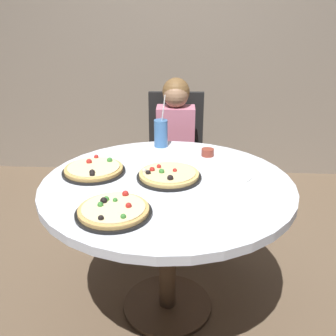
{
  "coord_description": "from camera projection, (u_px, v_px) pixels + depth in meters",
  "views": [
    {
      "loc": [
        0.11,
        -1.68,
        1.53
      ],
      "look_at": [
        0.0,
        0.05,
        0.8
      ],
      "focal_mm": 41.78,
      "sensor_mm": 36.0,
      "label": 1
    }
  ],
  "objects": [
    {
      "name": "pizza_pepperoni",
      "position": [
        114.0,
        211.0,
        1.56
      ],
      "size": [
        0.31,
        0.31,
        0.05
      ],
      "color": "black",
      "rests_on": "dining_table"
    },
    {
      "name": "sauce_bowl",
      "position": [
        208.0,
        152.0,
        2.17
      ],
      "size": [
        0.07,
        0.07,
        0.04
      ],
      "primitive_type": "cylinder",
      "color": "brown",
      "rests_on": "dining_table"
    },
    {
      "name": "ground_plane",
      "position": [
        167.0,
        306.0,
        2.14
      ],
      "size": [
        8.0,
        8.0,
        0.0
      ],
      "primitive_type": "plane",
      "color": "brown"
    },
    {
      "name": "plate_small",
      "position": [
        233.0,
        176.0,
        1.91
      ],
      "size": [
        0.18,
        0.18,
        0.01
      ],
      "primitive_type": "cylinder",
      "color": "white",
      "rests_on": "dining_table"
    },
    {
      "name": "pizza_veggie",
      "position": [
        169.0,
        175.0,
        1.89
      ],
      "size": [
        0.31,
        0.31,
        0.05
      ],
      "color": "black",
      "rests_on": "dining_table"
    },
    {
      "name": "soda_cup",
      "position": [
        161.0,
        133.0,
        2.29
      ],
      "size": [
        0.08,
        0.08,
        0.31
      ],
      "color": "#3F72B2",
      "rests_on": "dining_table"
    },
    {
      "name": "pizza_cheese",
      "position": [
        94.0,
        170.0,
        1.95
      ],
      "size": [
        0.31,
        0.31,
        0.05
      ],
      "color": "black",
      "rests_on": "dining_table"
    },
    {
      "name": "diner_child",
      "position": [
        175.0,
        166.0,
        2.73
      ],
      "size": [
        0.26,
        0.42,
        1.08
      ],
      "color": "#3F4766",
      "rests_on": "ground_plane"
    },
    {
      "name": "chair_wooden",
      "position": [
        176.0,
        151.0,
        2.88
      ],
      "size": [
        0.41,
        0.41,
        0.95
      ],
      "color": "black",
      "rests_on": "ground_plane"
    },
    {
      "name": "dining_table",
      "position": [
        167.0,
        200.0,
        1.89
      ],
      "size": [
        1.2,
        1.2,
        0.75
      ],
      "color": "silver",
      "rests_on": "ground_plane"
    },
    {
      "name": "wall_with_window",
      "position": [
        181.0,
        14.0,
        3.4
      ],
      "size": [
        5.2,
        0.13,
        2.9
      ],
      "color": "gray",
      "rests_on": "ground_plane"
    }
  ]
}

